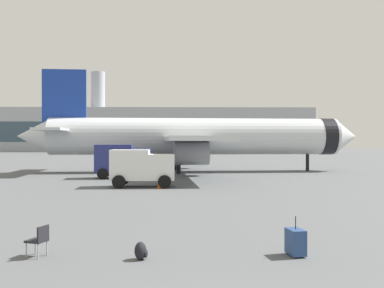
{
  "coord_description": "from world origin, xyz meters",
  "views": [
    {
      "loc": [
        -0.11,
        -5.98,
        3.19
      ],
      "look_at": [
        0.51,
        24.24,
        3.0
      ],
      "focal_mm": 41.53,
      "sensor_mm": 36.0,
      "label": 1
    }
  ],
  "objects_px": {
    "service_truck": "(123,160)",
    "gate_chair": "(39,239)",
    "rolling_suitcase": "(296,242)",
    "safety_cone_mid": "(121,166)",
    "traveller_backpack": "(141,251)",
    "cargo_van": "(142,166)",
    "airplane_at_gate": "(194,137)",
    "safety_cone_near": "(160,183)"
  },
  "relations": [
    {
      "from": "traveller_backpack",
      "to": "rolling_suitcase",
      "type": "bearing_deg",
      "value": 4.29
    },
    {
      "from": "service_truck",
      "to": "safety_cone_near",
      "type": "height_order",
      "value": "service_truck"
    },
    {
      "from": "traveller_backpack",
      "to": "gate_chair",
      "type": "relative_size",
      "value": 0.56
    },
    {
      "from": "safety_cone_near",
      "to": "airplane_at_gate",
      "type": "bearing_deg",
      "value": 80.48
    },
    {
      "from": "service_truck",
      "to": "safety_cone_mid",
      "type": "distance_m",
      "value": 13.49
    },
    {
      "from": "airplane_at_gate",
      "to": "gate_chair",
      "type": "bearing_deg",
      "value": -98.55
    },
    {
      "from": "gate_chair",
      "to": "safety_cone_mid",
      "type": "bearing_deg",
      "value": 94.62
    },
    {
      "from": "airplane_at_gate",
      "to": "service_truck",
      "type": "xyz_separation_m",
      "value": [
        -6.34,
        -7.94,
        -2.05
      ]
    },
    {
      "from": "service_truck",
      "to": "traveller_backpack",
      "type": "relative_size",
      "value": 10.25
    },
    {
      "from": "airplane_at_gate",
      "to": "safety_cone_mid",
      "type": "xyz_separation_m",
      "value": [
        -8.31,
        5.35,
        -3.33
      ]
    },
    {
      "from": "safety_cone_mid",
      "to": "safety_cone_near",
      "type": "bearing_deg",
      "value": -75.47
    },
    {
      "from": "cargo_van",
      "to": "safety_cone_near",
      "type": "bearing_deg",
      "value": -32.95
    },
    {
      "from": "safety_cone_near",
      "to": "gate_chair",
      "type": "relative_size",
      "value": 0.79
    },
    {
      "from": "service_truck",
      "to": "traveller_backpack",
      "type": "height_order",
      "value": "service_truck"
    },
    {
      "from": "service_truck",
      "to": "gate_chair",
      "type": "bearing_deg",
      "value": -87.33
    },
    {
      "from": "service_truck",
      "to": "rolling_suitcase",
      "type": "relative_size",
      "value": 4.47
    },
    {
      "from": "service_truck",
      "to": "cargo_van",
      "type": "xyz_separation_m",
      "value": [
        2.32,
        -7.44,
        -0.16
      ]
    },
    {
      "from": "safety_cone_mid",
      "to": "traveller_backpack",
      "type": "relative_size",
      "value": 1.4
    },
    {
      "from": "service_truck",
      "to": "gate_chair",
      "type": "xyz_separation_m",
      "value": [
        1.22,
        -26.14,
        -1.11
      ]
    },
    {
      "from": "safety_cone_near",
      "to": "service_truck",
      "type": "bearing_deg",
      "value": 113.62
    },
    {
      "from": "rolling_suitcase",
      "to": "gate_chair",
      "type": "distance_m",
      "value": 7.1
    },
    {
      "from": "cargo_van",
      "to": "gate_chair",
      "type": "relative_size",
      "value": 5.15
    },
    {
      "from": "safety_cone_mid",
      "to": "airplane_at_gate",
      "type": "bearing_deg",
      "value": -32.79
    },
    {
      "from": "safety_cone_mid",
      "to": "traveller_backpack",
      "type": "distance_m",
      "value": 40.24
    },
    {
      "from": "cargo_van",
      "to": "gate_chair",
      "type": "bearing_deg",
      "value": -93.38
    },
    {
      "from": "service_truck",
      "to": "rolling_suitcase",
      "type": "xyz_separation_m",
      "value": [
        8.32,
        -26.18,
        -1.22
      ]
    },
    {
      "from": "rolling_suitcase",
      "to": "gate_chair",
      "type": "relative_size",
      "value": 1.28
    },
    {
      "from": "safety_cone_near",
      "to": "traveller_backpack",
      "type": "relative_size",
      "value": 1.42
    },
    {
      "from": "safety_cone_near",
      "to": "rolling_suitcase",
      "type": "xyz_separation_m",
      "value": [
        4.7,
        -17.9,
        0.05
      ]
    },
    {
      "from": "airplane_at_gate",
      "to": "cargo_van",
      "type": "xyz_separation_m",
      "value": [
        -4.02,
        -15.38,
        -2.21
      ]
    },
    {
      "from": "safety_cone_mid",
      "to": "traveller_backpack",
      "type": "height_order",
      "value": "safety_cone_mid"
    },
    {
      "from": "airplane_at_gate",
      "to": "gate_chair",
      "type": "height_order",
      "value": "airplane_at_gate"
    },
    {
      "from": "cargo_van",
      "to": "gate_chair",
      "type": "xyz_separation_m",
      "value": [
        -1.1,
        -18.7,
        -0.95
      ]
    },
    {
      "from": "traveller_backpack",
      "to": "safety_cone_near",
      "type": "bearing_deg",
      "value": 91.37
    },
    {
      "from": "service_truck",
      "to": "traveller_backpack",
      "type": "xyz_separation_m",
      "value": [
        4.06,
        -26.5,
        -1.37
      ]
    },
    {
      "from": "gate_chair",
      "to": "cargo_van",
      "type": "bearing_deg",
      "value": 86.62
    },
    {
      "from": "airplane_at_gate",
      "to": "gate_chair",
      "type": "relative_size",
      "value": 41.58
    },
    {
      "from": "service_truck",
      "to": "cargo_van",
      "type": "bearing_deg",
      "value": -72.66
    },
    {
      "from": "gate_chair",
      "to": "rolling_suitcase",
      "type": "bearing_deg",
      "value": -0.27
    },
    {
      "from": "service_truck",
      "to": "cargo_van",
      "type": "relative_size",
      "value": 1.11
    },
    {
      "from": "service_truck",
      "to": "safety_cone_mid",
      "type": "bearing_deg",
      "value": 98.42
    },
    {
      "from": "traveller_backpack",
      "to": "gate_chair",
      "type": "bearing_deg",
      "value": 172.9
    }
  ]
}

